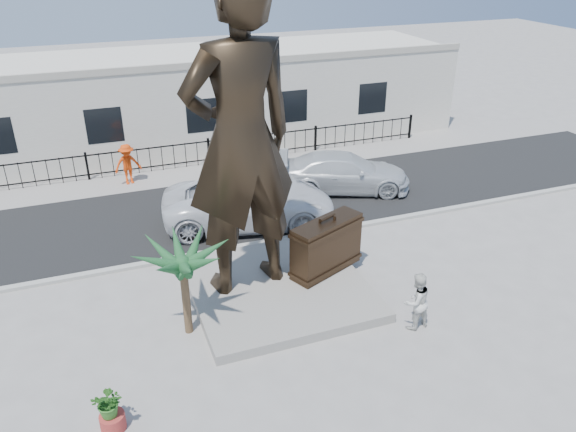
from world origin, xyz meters
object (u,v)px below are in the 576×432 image
statue (240,141)px  tourist (416,301)px  suitcase (326,246)px  car_white (249,202)px

statue → tourist: (3.87, -3.42, -3.98)m
statue → suitcase: statue is taller
tourist → car_white: size_ratio=0.27×
car_white → statue: bearing=174.1°
suitcase → car_white: 4.65m
suitcase → statue: bearing=150.9°
statue → suitcase: size_ratio=3.70×
suitcase → tourist: size_ratio=1.43×
suitcase → tourist: bearing=-91.3°
suitcase → car_white: suitcase is taller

